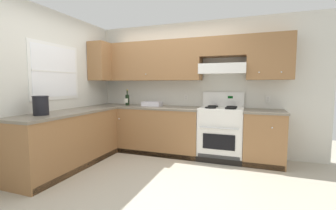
{
  "coord_description": "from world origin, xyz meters",
  "views": [
    {
      "loc": [
        1.46,
        -2.84,
        1.35
      ],
      "look_at": [
        0.21,
        0.7,
        1.0
      ],
      "focal_mm": 24.25,
      "sensor_mm": 36.0,
      "label": 1
    }
  ],
  "objects_px": {
    "wine_bottle": "(127,99)",
    "bucket": "(41,105)",
    "bowl": "(152,104)",
    "stove": "(221,133)"
  },
  "relations": [
    {
      "from": "wine_bottle",
      "to": "bucket",
      "type": "height_order",
      "value": "wine_bottle"
    },
    {
      "from": "wine_bottle",
      "to": "bucket",
      "type": "bearing_deg",
      "value": -102.42
    },
    {
      "from": "wine_bottle",
      "to": "bowl",
      "type": "xyz_separation_m",
      "value": [
        0.55,
        0.03,
        -0.1
      ]
    },
    {
      "from": "stove",
      "to": "bowl",
      "type": "bearing_deg",
      "value": 177.07
    },
    {
      "from": "stove",
      "to": "bowl",
      "type": "xyz_separation_m",
      "value": [
        -1.37,
        0.07,
        0.46
      ]
    },
    {
      "from": "stove",
      "to": "bucket",
      "type": "relative_size",
      "value": 4.42
    },
    {
      "from": "wine_bottle",
      "to": "bucket",
      "type": "xyz_separation_m",
      "value": [
        -0.39,
        -1.75,
        0.01
      ]
    },
    {
      "from": "wine_bottle",
      "to": "bucket",
      "type": "distance_m",
      "value": 1.79
    },
    {
      "from": "stove",
      "to": "bowl",
      "type": "distance_m",
      "value": 1.45
    },
    {
      "from": "wine_bottle",
      "to": "bucket",
      "type": "relative_size",
      "value": 1.21
    }
  ]
}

